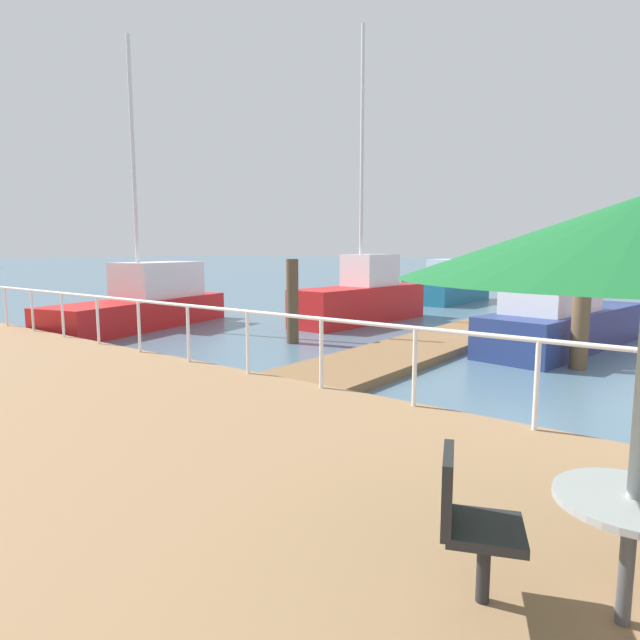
# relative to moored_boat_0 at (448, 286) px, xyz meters

# --- Properties ---
(ground_plane) EXTENTS (300.00, 300.00, 0.00)m
(ground_plane) POSITION_rel_moored_boat_0_xyz_m (-14.47, 7.96, -0.76)
(ground_plane) COLOR slate
(floating_dock) EXTENTS (13.14, 2.00, 0.18)m
(floating_dock) POSITION_rel_moored_boat_0_xyz_m (-11.40, -4.74, -0.67)
(floating_dock) COLOR olive
(floating_dock) RESTS_ON ground_plane
(boardwalk_railing) EXTENTS (0.06, 23.36, 1.08)m
(boardwalk_railing) POSITION_rel_moored_boat_0_xyz_m (-17.62, -5.10, 0.47)
(boardwalk_railing) COLOR white
(boardwalk_railing) RESTS_ON boardwalk
(dock_piling_1) EXTENTS (0.35, 0.35, 2.10)m
(dock_piling_1) POSITION_rel_moored_boat_0_xyz_m (-11.91, -8.26, 0.29)
(dock_piling_1) COLOR brown
(dock_piling_1) RESTS_ON ground_plane
(dock_piling_2) EXTENTS (0.32, 0.32, 2.23)m
(dock_piling_2) POSITION_rel_moored_boat_0_xyz_m (-13.20, -1.52, 0.35)
(dock_piling_2) COLOR brown
(dock_piling_2) RESTS_ON ground_plane
(moored_boat_0) EXTENTS (5.26, 2.11, 2.02)m
(moored_boat_0) POSITION_rel_moored_boat_0_xyz_m (0.00, 0.00, 0.00)
(moored_boat_0) COLOR #1E6B8C
(moored_boat_0) RESTS_ON ground_plane
(moored_boat_1) EXTENTS (6.88, 3.43, 8.86)m
(moored_boat_1) POSITION_rel_moored_boat_0_xyz_m (-13.72, 4.25, 0.04)
(moored_boat_1) COLOR red
(moored_boat_1) RESTS_ON ground_plane
(moored_boat_3) EXTENTS (5.75, 1.96, 9.66)m
(moored_boat_3) POSITION_rel_moored_boat_0_xyz_m (-8.54, -0.68, 0.10)
(moored_boat_3) COLOR red
(moored_boat_3) RESTS_ON ground_plane
(moored_boat_5) EXTENTS (6.58, 2.72, 1.92)m
(moored_boat_5) POSITION_rel_moored_boat_0_xyz_m (-9.65, -7.40, -0.04)
(moored_boat_5) COLOR navy
(moored_boat_5) RESTS_ON ground_plane
(cafe_table_round) EXTENTS (0.80, 0.80, 0.74)m
(cafe_table_round) POSITION_rel_moored_boat_0_xyz_m (-20.65, -10.32, 0.30)
(cafe_table_round) COLOR #ADADB2
(cafe_table_round) RESTS_ON boardwalk
(cafe_chair_1) EXTENTS (0.59, 0.60, 0.90)m
(cafe_chair_1) POSITION_rel_moored_boat_0_xyz_m (-20.98, -9.53, 0.16)
(cafe_chair_1) COLOR #262628
(cafe_chair_1) RESTS_ON boardwalk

